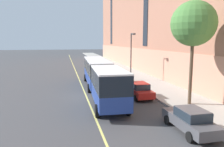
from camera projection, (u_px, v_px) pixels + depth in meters
The scene contains 12 objects.
ground_plane at pixel (89, 96), 23.14m from camera, with size 260.00×260.00×0.00m, color #424244.
sidewalk at pixel (156, 86), 27.94m from camera, with size 5.14×160.00×0.15m, color #ADA89E.
city_bus at pixel (100, 75), 24.29m from camera, with size 3.40×18.67×3.48m.
parked_car_red_0 at pixel (113, 73), 34.59m from camera, with size 1.96×4.22×1.56m.
parked_car_silver_1 at pixel (94, 61), 56.10m from camera, with size 2.00×4.45×1.56m.
parked_car_red_2 at pixel (139, 90), 22.57m from camera, with size 1.91×4.71×1.56m.
parked_car_silver_4 at pixel (99, 64), 47.84m from camera, with size 2.10×4.85×1.56m.
parked_car_darkgray_5 at pixel (190, 120), 13.94m from camera, with size 1.91×4.54×1.56m.
parked_car_black_6 at pixel (106, 68), 40.49m from camera, with size 2.12×4.69×1.56m.
street_tree_mid_block at pixel (193, 24), 18.76m from camera, with size 3.90×3.90×9.07m.
street_lamp at pixel (132, 52), 31.03m from camera, with size 0.36×1.48×6.72m.
lane_centerline at pixel (84, 90), 25.96m from camera, with size 0.16×140.00×0.01m, color #E0D66B.
Camera 1 is at (-2.54, -22.52, 5.79)m, focal length 35.00 mm.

